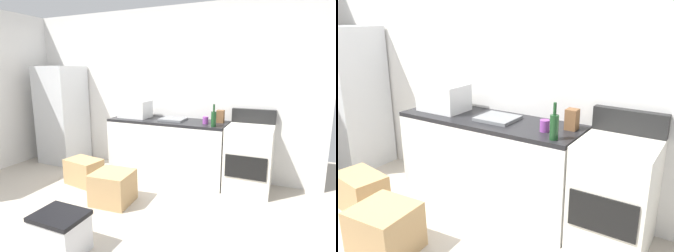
# 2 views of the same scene
# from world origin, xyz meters

# --- Properties ---
(ground_plane) EXTENTS (6.00, 6.00, 0.00)m
(ground_plane) POSITION_xyz_m (0.00, 0.00, 0.00)
(ground_plane) COLOR #B2A899
(wall_back) EXTENTS (5.00, 0.10, 2.60)m
(wall_back) POSITION_xyz_m (0.00, 1.55, 1.30)
(wall_back) COLOR silver
(wall_back) RESTS_ON ground_plane
(kitchen_counter) EXTENTS (1.80, 0.60, 0.90)m
(kitchen_counter) POSITION_xyz_m (0.30, 1.20, 0.45)
(kitchen_counter) COLOR white
(kitchen_counter) RESTS_ON ground_plane
(refrigerator) EXTENTS (0.68, 0.66, 1.71)m
(refrigerator) POSITION_xyz_m (-1.75, 1.15, 0.86)
(refrigerator) COLOR silver
(refrigerator) RESTS_ON ground_plane
(stove_oven) EXTENTS (0.60, 0.61, 1.10)m
(stove_oven) POSITION_xyz_m (1.52, 1.21, 0.47)
(stove_oven) COLOR silver
(stove_oven) RESTS_ON ground_plane
(microwave) EXTENTS (0.46, 0.34, 0.27)m
(microwave) POSITION_xyz_m (-0.27, 1.21, 1.04)
(microwave) COLOR white
(microwave) RESTS_ON kitchen_counter
(sink_basin) EXTENTS (0.36, 0.32, 0.03)m
(sink_basin) POSITION_xyz_m (0.39, 1.21, 0.92)
(sink_basin) COLOR slate
(sink_basin) RESTS_ON kitchen_counter
(wine_bottle) EXTENTS (0.07, 0.07, 0.30)m
(wine_bottle) POSITION_xyz_m (1.06, 0.99, 1.01)
(wine_bottle) COLOR #193F1E
(wine_bottle) RESTS_ON kitchen_counter
(coffee_mug) EXTENTS (0.08, 0.08, 0.10)m
(coffee_mug) POSITION_xyz_m (0.91, 1.13, 0.95)
(coffee_mug) COLOR purple
(coffee_mug) RESTS_ON kitchen_counter
(knife_block) EXTENTS (0.10, 0.10, 0.18)m
(knife_block) POSITION_xyz_m (1.08, 1.31, 0.99)
(knife_block) COLOR brown
(knife_block) RESTS_ON kitchen_counter
(cardboard_box_large) EXTENTS (0.50, 0.48, 0.40)m
(cardboard_box_large) POSITION_xyz_m (0.03, 0.12, 0.20)
(cardboard_box_large) COLOR tan
(cardboard_box_large) RESTS_ON ground_plane
(cardboard_box_medium) EXTENTS (0.55, 0.41, 0.37)m
(cardboard_box_medium) POSITION_xyz_m (-0.70, 0.44, 0.18)
(cardboard_box_medium) COLOR tan
(cardboard_box_medium) RESTS_ON ground_plane
(storage_bin) EXTENTS (0.46, 0.36, 0.38)m
(storage_bin) POSITION_xyz_m (0.16, -0.87, 0.19)
(storage_bin) COLOR silver
(storage_bin) RESTS_ON ground_plane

